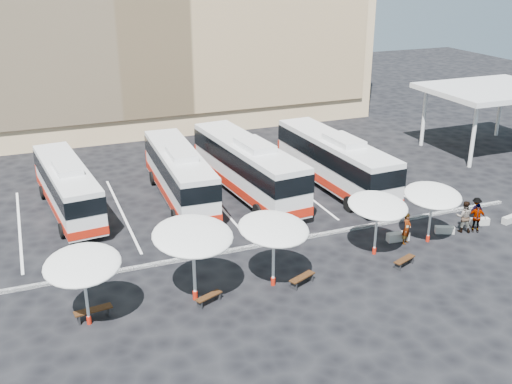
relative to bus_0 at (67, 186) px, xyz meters
name	(u,v)px	position (x,y,z in m)	size (l,w,h in m)	color
ground	(259,251)	(8.97, -9.31, -1.73)	(120.00, 120.00, 0.00)	black
service_canopy	(492,91)	(32.97, 0.69, 3.14)	(10.00, 8.00, 5.20)	silver
curb_divider	(256,246)	(8.97, -8.81, -1.66)	(34.00, 0.25, 0.15)	black
bay_lines	(214,199)	(8.97, -1.31, -1.73)	(24.15, 12.00, 0.01)	white
bus_0	(67,186)	(0.00, 0.00, 0.00)	(3.31, 10.85, 3.39)	silver
bus_1	(179,173)	(6.96, -0.45, 0.11)	(2.95, 11.46, 3.61)	silver
bus_2	(247,166)	(11.39, -1.24, 0.28)	(3.74, 12.58, 3.93)	silver
bus_3	(334,160)	(17.32, -2.28, 0.24)	(3.24, 12.26, 3.86)	silver
sunshade_0	(82,265)	(-0.47, -12.94, 1.15)	(4.03, 4.06, 3.40)	silver
sunshade_1	(193,236)	(4.38, -12.72, 1.52)	(4.23, 4.27, 3.83)	silver
sunshade_2	(274,229)	(8.25, -12.87, 1.27)	(4.32, 4.35, 3.53)	silver
sunshade_3	(378,206)	(14.58, -11.88, 1.07)	(3.28, 3.32, 3.29)	silver
sunshade_4	(433,196)	(18.17, -11.70, 1.04)	(3.70, 3.73, 3.26)	silver
wood_bench_0	(93,311)	(-0.23, -12.64, -1.34)	(1.68, 0.63, 0.50)	black
wood_bench_1	(209,297)	(4.85, -13.30, -1.41)	(1.39, 0.86, 0.42)	black
wood_bench_2	(302,278)	(9.57, -13.37, -1.38)	(1.54, 0.97, 0.46)	black
wood_bench_3	(404,261)	(15.26, -13.64, -1.40)	(1.46, 0.87, 0.43)	black
conc_bench_0	(398,237)	(16.67, -10.99, -1.49)	(1.27, 0.42, 0.48)	#969690
conc_bench_1	(445,230)	(19.75, -11.15, -1.53)	(1.09, 0.36, 0.41)	#969690
conc_bench_2	(480,222)	(22.41, -10.99, -1.52)	(1.11, 0.37, 0.42)	#969690
conc_bench_3	(510,219)	(24.31, -11.40, -1.53)	(1.09, 0.36, 0.41)	#969690
passenger_0	(407,228)	(16.89, -11.41, -0.83)	(0.66, 0.43, 1.81)	black
passenger_1	(465,217)	(20.86, -11.40, -0.78)	(0.92, 0.72, 1.90)	black
passenger_2	(476,218)	(21.54, -11.61, -0.87)	(1.01, 0.42, 1.72)	black
passenger_3	(476,210)	(22.48, -10.49, -0.97)	(0.99, 0.57, 1.53)	black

